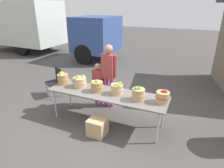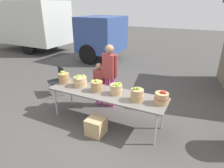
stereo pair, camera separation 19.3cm
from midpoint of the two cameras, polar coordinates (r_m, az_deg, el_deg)
name	(u,v)px [view 1 (the left image)]	position (r m, az deg, el deg)	size (l,w,h in m)	color
ground_plane	(107,121)	(4.66, -2.73, -11.04)	(40.00, 40.00, 0.00)	#474442
market_table	(107,94)	(4.30, -2.90, -3.10)	(2.70, 0.76, 0.75)	slate
apple_basket_green_0	(63,78)	(4.91, -15.44, 1.61)	(0.28, 0.28, 0.30)	#A87F51
apple_basket_green_1	(80,82)	(4.64, -10.69, 0.68)	(0.33, 0.33, 0.28)	tan
apple_basket_green_2	(97,86)	(4.33, -5.81, -0.56)	(0.28, 0.28, 0.28)	#A87F51
apple_basket_green_3	(117,89)	(4.19, 0.15, -1.39)	(0.28, 0.28, 0.27)	tan
apple_basket_green_4	(138,94)	(3.94, 6.42, -2.98)	(0.28, 0.28, 0.31)	tan
apple_basket_red_0	(163,97)	(3.93, 13.41, -3.72)	(0.29, 0.29, 0.28)	tan
vendor_adult	(109,72)	(4.92, -2.09, 3.69)	(0.44, 0.24, 1.67)	#CC3F8C
child_customer	(98,81)	(5.11, -5.26, 0.86)	(0.30, 0.21, 1.18)	#CC3F8C
box_truck	(39,26)	(11.73, -21.25, 15.84)	(7.75, 2.37, 2.75)	silver
folding_chair	(56,80)	(5.94, -17.25, 1.18)	(0.54, 0.54, 0.86)	black
produce_crate	(98,127)	(4.18, -5.65, -12.47)	(0.37, 0.37, 0.37)	tan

